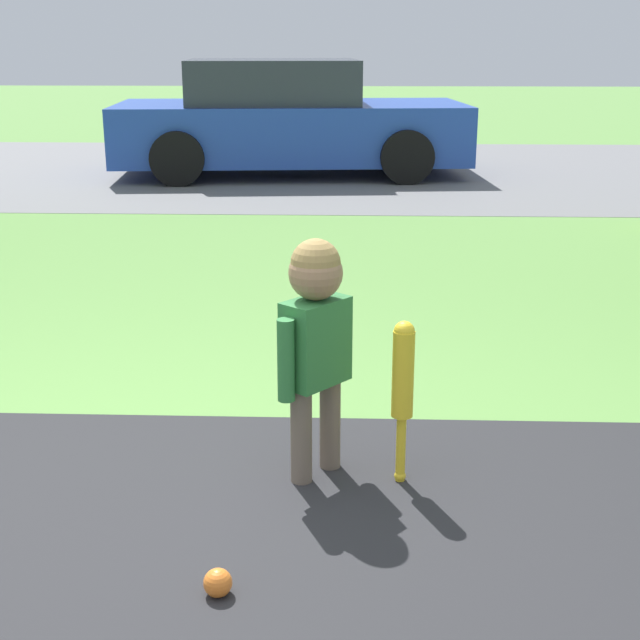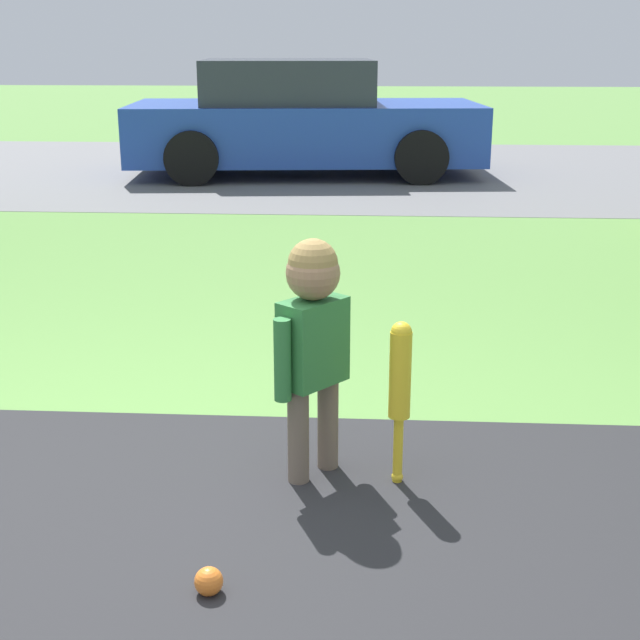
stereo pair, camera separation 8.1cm
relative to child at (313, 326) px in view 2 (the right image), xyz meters
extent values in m
plane|color=#5B8C42|center=(-0.64, -0.49, -0.59)|extent=(60.00, 60.00, 0.00)
cube|color=slate|center=(-0.64, 8.17, -0.58)|extent=(40.00, 6.00, 0.01)
cylinder|color=#6B5B4C|center=(-0.05, -0.06, -0.40)|extent=(0.08, 0.08, 0.37)
cylinder|color=#6B5B4C|center=(0.05, 0.06, -0.40)|extent=(0.08, 0.08, 0.37)
cube|color=#2D7238|center=(0.00, 0.00, -0.06)|extent=(0.26, 0.28, 0.32)
cylinder|color=#2D7238|center=(-0.10, -0.12, -0.09)|extent=(0.06, 0.06, 0.30)
cylinder|color=#2D7238|center=(0.10, 0.12, -0.09)|extent=(0.06, 0.06, 0.30)
sphere|color=#997051|center=(0.00, 0.00, 0.19)|extent=(0.19, 0.19, 0.19)
sphere|color=#997A47|center=(0.00, 0.00, 0.23)|extent=(0.18, 0.18, 0.18)
sphere|color=yellow|center=(0.31, -0.04, -0.56)|extent=(0.04, 0.04, 0.04)
cylinder|color=yellow|center=(0.31, -0.04, -0.45)|extent=(0.04, 0.04, 0.26)
cylinder|color=yellow|center=(0.31, -0.04, -0.16)|extent=(0.08, 0.08, 0.32)
sphere|color=yellow|center=(0.31, -0.04, 0.00)|extent=(0.07, 0.07, 0.07)
sphere|color=orange|center=(-0.25, -0.78, -0.54)|extent=(0.09, 0.09, 0.09)
cube|color=#2347AD|center=(-0.64, 7.91, -0.08)|extent=(4.29, 2.23, 0.67)
cube|color=#2D333D|center=(-0.84, 7.89, 0.50)|extent=(2.13, 1.81, 0.50)
cylinder|color=black|center=(0.55, 8.96, -0.28)|extent=(0.62, 0.23, 0.61)
cylinder|color=black|center=(0.72, 7.09, -0.28)|extent=(0.62, 0.23, 0.61)
cylinder|color=black|center=(-2.00, 8.73, -0.28)|extent=(0.62, 0.23, 0.61)
cylinder|color=black|center=(-1.83, 6.85, -0.28)|extent=(0.62, 0.23, 0.61)
camera|label=1|loc=(0.13, -3.02, 0.97)|focal=50.00mm
camera|label=2|loc=(0.21, -3.01, 0.97)|focal=50.00mm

